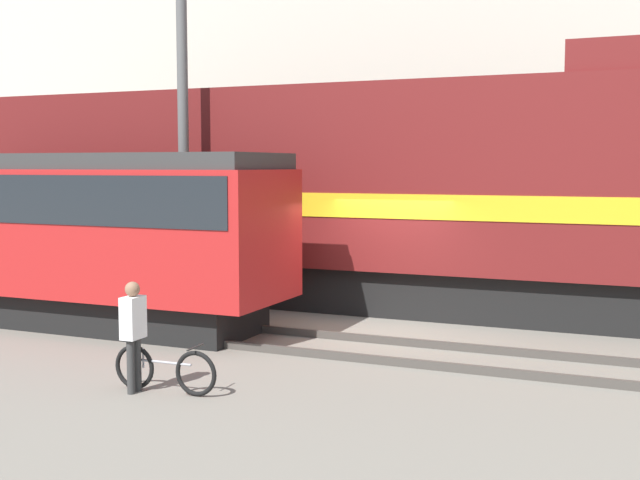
{
  "coord_description": "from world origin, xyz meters",
  "views": [
    {
      "loc": [
        5.07,
        -14.68,
        3.19
      ],
      "look_at": [
        -0.86,
        -0.97,
        1.8
      ],
      "focal_mm": 45.0,
      "sensor_mm": 36.0,
      "label": 1
    }
  ],
  "objects_px": {
    "person": "(133,326)",
    "freight_locomotive": "(324,192)",
    "utility_pole_left": "(183,91)",
    "bicycle": "(165,370)",
    "streetcar": "(56,227)"
  },
  "relations": [
    {
      "from": "bicycle",
      "to": "streetcar",
      "type": "bearing_deg",
      "value": 145.05
    },
    {
      "from": "freight_locomotive",
      "to": "person",
      "type": "bearing_deg",
      "value": -86.76
    },
    {
      "from": "freight_locomotive",
      "to": "utility_pole_left",
      "type": "bearing_deg",
      "value": -138.39
    },
    {
      "from": "freight_locomotive",
      "to": "utility_pole_left",
      "type": "xyz_separation_m",
      "value": [
        -2.4,
        -2.13,
        2.22
      ]
    },
    {
      "from": "streetcar",
      "to": "utility_pole_left",
      "type": "relative_size",
      "value": 1.02
    },
    {
      "from": "utility_pole_left",
      "to": "bicycle",
      "type": "bearing_deg",
      "value": -59.77
    },
    {
      "from": "person",
      "to": "utility_pole_left",
      "type": "height_order",
      "value": "utility_pole_left"
    },
    {
      "from": "streetcar",
      "to": "freight_locomotive",
      "type": "bearing_deg",
      "value": 46.28
    },
    {
      "from": "person",
      "to": "freight_locomotive",
      "type": "bearing_deg",
      "value": 93.24
    },
    {
      "from": "freight_locomotive",
      "to": "streetcar",
      "type": "bearing_deg",
      "value": -133.72
    },
    {
      "from": "bicycle",
      "to": "person",
      "type": "distance_m",
      "value": 0.76
    },
    {
      "from": "freight_locomotive",
      "to": "utility_pole_left",
      "type": "distance_m",
      "value": 3.9
    },
    {
      "from": "person",
      "to": "utility_pole_left",
      "type": "distance_m",
      "value": 7.46
    },
    {
      "from": "utility_pole_left",
      "to": "freight_locomotive",
      "type": "bearing_deg",
      "value": 41.61
    },
    {
      "from": "freight_locomotive",
      "to": "streetcar",
      "type": "relative_size",
      "value": 1.75
    }
  ]
}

